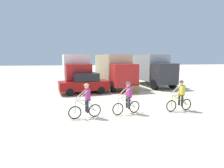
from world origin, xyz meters
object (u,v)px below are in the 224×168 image
object	(u,v)px
box_truck_tan_camper	(114,69)
cyclist_orange_shirt	(86,102)
sedan_parked	(84,83)
supply_crate	(134,89)
cyclist_cowboy_hat	(127,99)
box_truck_grey_hauler	(150,68)
cyclist_near_camera	(180,97)
box_truck_avon_van	(76,69)

from	to	relation	value
box_truck_tan_camper	cyclist_orange_shirt	bearing A→B (deg)	-107.55
sedan_parked	supply_crate	distance (m)	4.38
cyclist_orange_shirt	supply_crate	distance (m)	7.69
cyclist_cowboy_hat	supply_crate	xyz separation A→B (m)	(2.06, 5.99, -0.51)
box_truck_grey_hauler	cyclist_near_camera	xyz separation A→B (m)	(-1.74, -9.93, -1.03)
box_truck_grey_hauler	sedan_parked	size ratio (longest dim) A/B	1.58
box_truck_avon_van	box_truck_grey_hauler	distance (m)	8.00
sedan_parked	cyclist_orange_shirt	bearing A→B (deg)	-89.97
box_truck_tan_camper	cyclist_cowboy_hat	bearing A→B (deg)	-94.92
sedan_parked	cyclist_near_camera	distance (m)	8.31
box_truck_avon_van	supply_crate	xyz separation A→B (m)	(5.15, -3.92, -1.54)
cyclist_orange_shirt	supply_crate	bearing A→B (deg)	55.71
box_truck_grey_hauler	cyclist_near_camera	world-z (taller)	box_truck_grey_hauler
box_truck_tan_camper	cyclist_cowboy_hat	xyz separation A→B (m)	(-0.80, -9.35, -1.03)
sedan_parked	cyclist_orange_shirt	world-z (taller)	cyclist_orange_shirt
sedan_parked	cyclist_cowboy_hat	world-z (taller)	cyclist_cowboy_hat
box_truck_avon_van	supply_crate	world-z (taller)	box_truck_avon_van
cyclist_orange_shirt	cyclist_near_camera	size ratio (longest dim) A/B	1.00
box_truck_grey_hauler	supply_crate	world-z (taller)	box_truck_grey_hauler
cyclist_cowboy_hat	box_truck_grey_hauler	bearing A→B (deg)	63.92
box_truck_avon_van	cyclist_near_camera	world-z (taller)	box_truck_avon_van
box_truck_tan_camper	sedan_parked	size ratio (longest dim) A/B	1.58
box_truck_avon_van	cyclist_orange_shirt	world-z (taller)	box_truck_avon_van
box_truck_tan_camper	cyclist_near_camera	bearing A→B (deg)	-75.65
box_truck_tan_camper	supply_crate	xyz separation A→B (m)	(1.25, -3.36, -1.54)
cyclist_near_camera	supply_crate	size ratio (longest dim) A/B	2.75
box_truck_tan_camper	sedan_parked	distance (m)	4.37
cyclist_cowboy_hat	cyclist_near_camera	bearing A→B (deg)	1.93
supply_crate	box_truck_tan_camper	bearing A→B (deg)	110.47
box_truck_tan_camper	cyclist_orange_shirt	size ratio (longest dim) A/B	3.87
sedan_parked	supply_crate	bearing A→B (deg)	-5.41
cyclist_cowboy_hat	cyclist_near_camera	xyz separation A→B (m)	(3.17, 0.11, 0.00)
supply_crate	cyclist_orange_shirt	bearing A→B (deg)	-124.29
supply_crate	box_truck_grey_hauler	bearing A→B (deg)	54.82
sedan_parked	box_truck_tan_camper	bearing A→B (deg)	43.87
cyclist_cowboy_hat	supply_crate	world-z (taller)	cyclist_cowboy_hat
supply_crate	box_truck_avon_van	bearing A→B (deg)	142.68
box_truck_avon_van	supply_crate	distance (m)	6.65
box_truck_grey_hauler	sedan_parked	distance (m)	8.11
box_truck_grey_hauler	cyclist_near_camera	bearing A→B (deg)	-99.95
box_truck_grey_hauler	supply_crate	xyz separation A→B (m)	(-2.85, -4.05, -1.54)
box_truck_tan_camper	supply_crate	distance (m)	3.91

